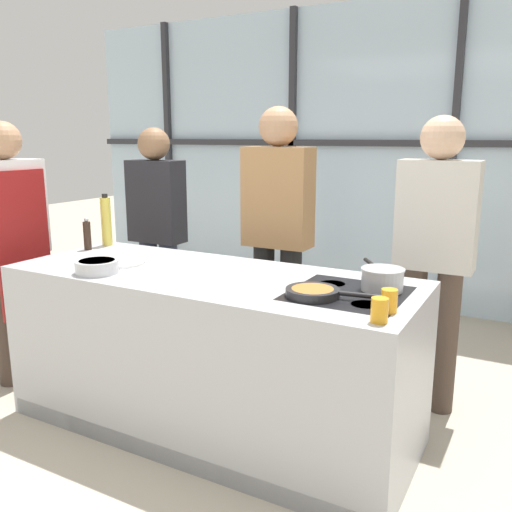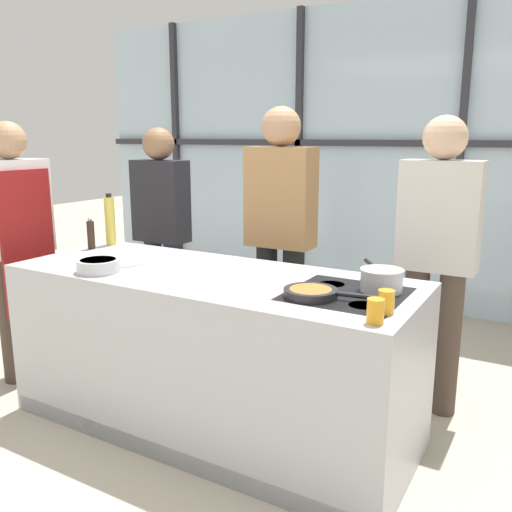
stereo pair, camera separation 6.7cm
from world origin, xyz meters
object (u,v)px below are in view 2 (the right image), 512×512
white_plate (123,262)px  juice_glass_near (375,311)px  oil_bottle (110,221)px  mixing_bowl (98,265)px  saucepan (381,279)px  juice_glass_far (386,302)px  pepper_grinder (91,234)px  spectator_far_left (162,225)px  chef (17,238)px  frying_pan (312,292)px  spectator_center_right (437,249)px  spectator_center_left (280,227)px

white_plate → juice_glass_near: (1.57, -0.27, 0.04)m
juice_glass_near → oil_bottle: bearing=162.6°
white_plate → mixing_bowl: size_ratio=1.16×
white_plate → oil_bottle: bearing=141.1°
white_plate → mixing_bowl: mixing_bowl is taller
saucepan → white_plate: bearing=-172.9°
saucepan → juice_glass_far: (0.12, -0.31, -0.01)m
pepper_grinder → juice_glass_near: bearing=-13.0°
white_plate → juice_glass_near: bearing=-9.8°
white_plate → oil_bottle: 0.60m
spectator_far_left → saucepan: 2.02m
mixing_bowl → chef: bearing=167.7°
frying_pan → saucepan: (0.24, 0.25, 0.04)m
spectator_center_right → pepper_grinder: (-2.02, -0.67, 0.01)m
saucepan → oil_bottle: bearing=174.5°
spectator_far_left → saucepan: (1.89, -0.69, -0.00)m
spectator_far_left → juice_glass_near: (2.01, -1.14, -0.01)m
juice_glass_far → spectator_center_right: bearing=90.6°
juice_glass_far → saucepan: bearing=110.5°
chef → juice_glass_far: chef is taller
chef → mixing_bowl: bearing=77.7°
oil_bottle → chef: bearing=-139.9°
spectator_center_left → white_plate: size_ratio=6.73×
oil_bottle → mixing_bowl: bearing=-50.3°
mixing_bowl → white_plate: bearing=98.6°
spectator_center_right → oil_bottle: 2.08m
spectator_center_left → frying_pan: 1.15m
chef → pepper_grinder: (0.44, 0.22, 0.03)m
chef → spectator_center_right: (2.46, 0.89, 0.02)m
spectator_center_right → frying_pan: 1.01m
white_plate → juice_glass_far: 1.58m
saucepan → juice_glass_near: size_ratio=3.38×
spectator_center_right → saucepan: (-0.11, -0.69, -0.03)m
saucepan → pepper_grinder: (-1.92, 0.02, 0.04)m
juice_glass_far → frying_pan: bearing=170.3°
juice_glass_near → frying_pan: bearing=150.6°
frying_pan → white_plate: bearing=176.7°
juice_glass_near → saucepan: bearing=104.5°
saucepan → juice_glass_far: bearing=-69.5°
spectator_center_right → white_plate: bearing=29.3°
juice_glass_near → white_plate: bearing=170.2°
spectator_far_left → juice_glass_near: spectator_far_left is taller
white_plate → oil_bottle: (-0.45, 0.36, 0.16)m
spectator_center_left → saucepan: bearing=142.3°
spectator_far_left → spectator_center_left: bearing=-180.0°
spectator_center_right → juice_glass_far: bearing=90.6°
spectator_center_right → white_plate: 1.79m
spectator_far_left → mixing_bowl: 1.19m
spectator_far_left → spectator_center_right: spectator_center_right is taller
oil_bottle → juice_glass_far: oil_bottle is taller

